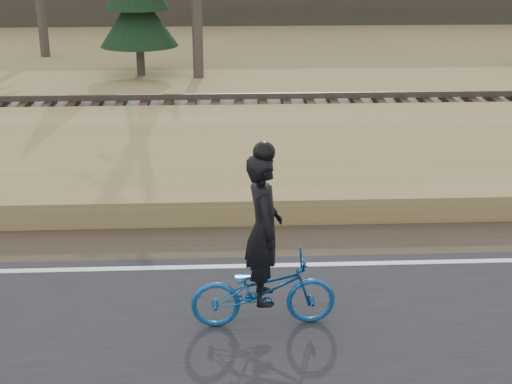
{
  "coord_description": "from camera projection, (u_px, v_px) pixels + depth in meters",
  "views": [
    {
      "loc": [
        -4.02,
        -9.13,
        4.66
      ],
      "look_at": [
        -3.56,
        0.5,
        1.1
      ],
      "focal_mm": 50.0,
      "sensor_mm": 36.0,
      "label": 1
    }
  ],
  "objects": [
    {
      "name": "ground",
      "position": [
        502.0,
        271.0,
        10.35
      ],
      "size": [
        120.0,
        120.0,
        0.0
      ],
      "primitive_type": "plane",
      "color": "#9C804F",
      "rests_on": "ground"
    },
    {
      "name": "edge_line",
      "position": [
        498.0,
        261.0,
        10.52
      ],
      "size": [
        120.0,
        0.12,
        0.01
      ],
      "primitive_type": "cube",
      "color": "silver",
      "rests_on": "road"
    },
    {
      "name": "embankment",
      "position": [
        425.0,
        166.0,
        14.21
      ],
      "size": [
        120.0,
        5.0,
        0.44
      ],
      "primitive_type": "cube",
      "color": "#9C804F",
      "rests_on": "ground"
    },
    {
      "name": "ballast",
      "position": [
        384.0,
        119.0,
        17.77
      ],
      "size": [
        120.0,
        3.0,
        0.45
      ],
      "primitive_type": "cube",
      "color": "slate",
      "rests_on": "ground"
    },
    {
      "name": "cyclist",
      "position": [
        264.0,
        268.0,
        8.59
      ],
      "size": [
        1.8,
        0.69,
        2.35
      ],
      "rotation": [
        0.0,
        0.0,
        1.61
      ],
      "color": "#134989",
      "rests_on": "road"
    },
    {
      "name": "shoulder",
      "position": [
        475.0,
        236.0,
        11.47
      ],
      "size": [
        120.0,
        1.6,
        0.04
      ],
      "primitive_type": "cube",
      "color": "#473A2B",
      "rests_on": "ground"
    },
    {
      "name": "railroad",
      "position": [
        385.0,
        107.0,
        17.66
      ],
      "size": [
        120.0,
        2.4,
        0.29
      ],
      "color": "black",
      "rests_on": "ballast"
    }
  ]
}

